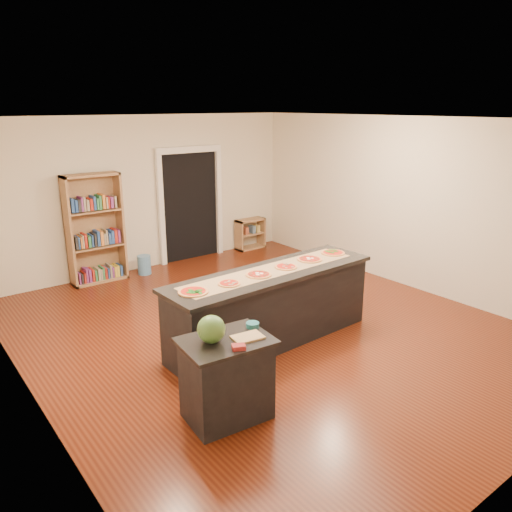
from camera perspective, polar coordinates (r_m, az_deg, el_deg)
room at (r=6.51m, az=1.08°, el=2.96°), size 6.00×7.00×2.80m
doorway at (r=9.85m, az=-7.53°, el=6.47°), size 1.40×0.09×2.21m
kitchen_island at (r=6.44m, az=1.78°, el=-5.78°), size 2.92×0.79×0.96m
side_counter at (r=4.99m, az=-3.37°, el=-13.81°), size 0.85×0.62×0.84m
bookshelf at (r=8.93m, az=-17.89°, el=2.96°), size 0.94×0.33×1.87m
low_shelf at (r=10.65m, az=-0.66°, el=2.56°), size 0.64×0.28×0.64m
waste_bin at (r=9.29m, az=-12.65°, el=-0.99°), size 0.24×0.24×0.35m
kraft_paper at (r=6.29m, az=1.68°, el=-1.68°), size 2.55×0.54×0.00m
watermelon at (r=4.70m, az=-5.14°, el=-8.33°), size 0.27×0.27×0.27m
cutting_board at (r=4.81m, az=-0.97°, el=-9.26°), size 0.32×0.23×0.02m
package_red at (r=4.61m, az=-1.99°, el=-10.35°), size 0.15×0.13×0.04m
package_teal at (r=5.02m, az=-0.39°, el=-7.88°), size 0.13×0.13×0.05m
pizza_a at (r=5.61m, az=-7.19°, el=-4.06°), size 0.34×0.34×0.02m
pizza_b at (r=5.82m, az=-3.09°, el=-3.15°), size 0.28×0.28×0.02m
pizza_c at (r=6.11m, az=0.29°, el=-2.13°), size 0.33×0.33×0.02m
pizza_d at (r=6.41m, az=3.44°, el=-1.22°), size 0.30×0.30×0.02m
pizza_e at (r=6.75m, az=6.14°, el=-0.35°), size 0.33×0.33×0.02m
pizza_f at (r=7.08m, az=8.78°, el=0.37°), size 0.31×0.31×0.02m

